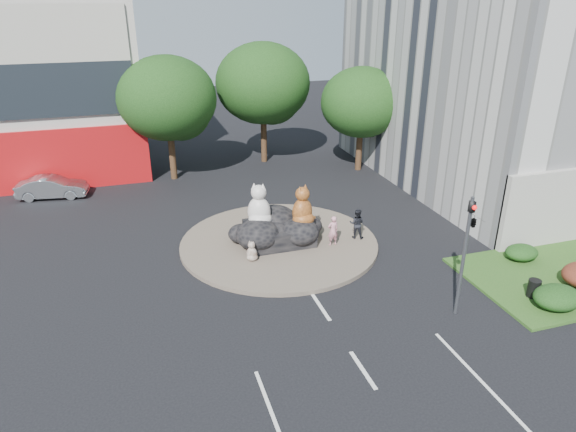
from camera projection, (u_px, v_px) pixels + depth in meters
name	position (u px, v px, depth m)	size (l,w,h in m)	color
ground	(363.00, 370.00, 17.46)	(120.00, 120.00, 0.00)	black
roundabout_island	(279.00, 243.00, 26.16)	(10.00, 10.00, 0.20)	brown
rock_plinth	(279.00, 233.00, 25.95)	(3.20, 2.60, 0.90)	black
grass_verge	(575.00, 273.00, 23.37)	(10.00, 6.00, 0.12)	#23501A
tree_left	(168.00, 102.00, 33.58)	(6.46, 6.46, 8.27)	#382314
tree_mid	(264.00, 87.00, 37.14)	(6.84, 6.84, 8.76)	#382314
tree_right	(362.00, 106.00, 35.67)	(5.70, 5.70, 7.30)	#382314
hedge_near_green	(557.00, 297.00, 20.59)	(2.00, 1.60, 0.90)	#143410
hedge_back_green	(522.00, 252.00, 24.37)	(1.60, 1.28, 0.72)	#143410
traffic_light	(470.00, 231.00, 19.17)	(0.44, 1.24, 5.00)	#595B60
street_lamp	(530.00, 148.00, 26.19)	(2.34, 0.22, 8.06)	#595B60
cat_white	(259.00, 204.00, 25.34)	(1.33, 1.16, 2.22)	beige
cat_tabby	(302.00, 205.00, 25.43)	(1.25, 1.09, 2.09)	#BA7C26
kitten_calico	(252.00, 250.00, 24.07)	(0.60, 0.52, 1.00)	silver
kitten_white	(313.00, 233.00, 26.03)	(0.49, 0.42, 0.81)	silver
pedestrian_pink	(333.00, 231.00, 25.44)	(0.57, 0.37, 1.55)	#CC8492
pedestrian_dark	(357.00, 224.00, 26.18)	(0.77, 0.60, 1.58)	black
parked_car	(52.00, 187.00, 31.98)	(1.45, 4.17, 1.37)	#A4A7AB
litter_bin	(534.00, 288.00, 21.35)	(0.51, 0.51, 0.77)	black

